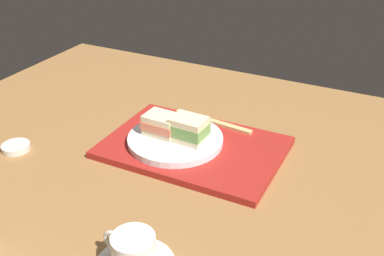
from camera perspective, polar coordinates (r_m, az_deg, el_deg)
name	(u,v)px	position (r cm, az deg, el deg)	size (l,w,h in cm)	color
ground_plane	(196,164)	(99.37, 0.46, -4.52)	(140.00, 100.00, 3.00)	brown
serving_tray	(193,147)	(100.96, 0.18, -2.41)	(38.05, 26.23, 1.51)	maroon
sandwich_plate	(175,139)	(101.02, -2.08, -1.43)	(20.94, 20.94, 1.47)	silver
sandwich_near	(189,129)	(97.98, -0.40, -0.15)	(7.84, 6.00, 5.35)	beige
sandwich_far	(162,124)	(100.97, -3.76, 0.47)	(8.02, 6.12, 4.55)	beige
chopsticks_pair	(213,121)	(109.19, 2.58, 0.81)	(20.20, 3.54, 0.70)	tan
coffee_cup	(134,254)	(73.26, -7.24, -15.24)	(12.67, 12.67, 6.03)	silver
small_sauce_dish	(16,147)	(108.39, -20.94, -2.22)	(6.13, 6.13, 1.32)	beige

